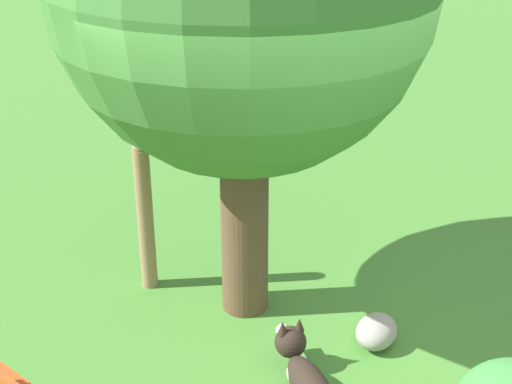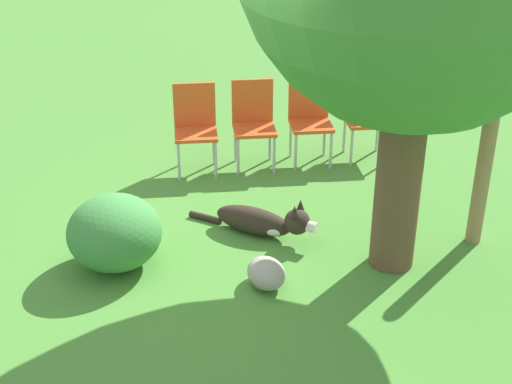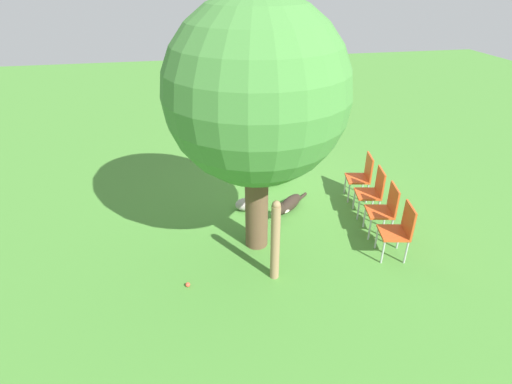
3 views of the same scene
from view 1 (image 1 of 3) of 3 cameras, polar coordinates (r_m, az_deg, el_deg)
ground_plane at (r=5.24m, az=5.34°, el=-14.01°), size 30.00×30.00×0.00m
dog at (r=4.94m, az=4.13°, el=-14.77°), size 0.95×0.97×0.41m
fence_post at (r=5.85m, az=-8.86°, el=-1.85°), size 0.13×0.13×1.32m
tennis_ball at (r=7.08m, az=-2.33°, el=-2.18°), size 0.07×0.07×0.07m
garden_rock at (r=5.46m, az=9.61°, el=-10.94°), size 0.39×0.30×0.23m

